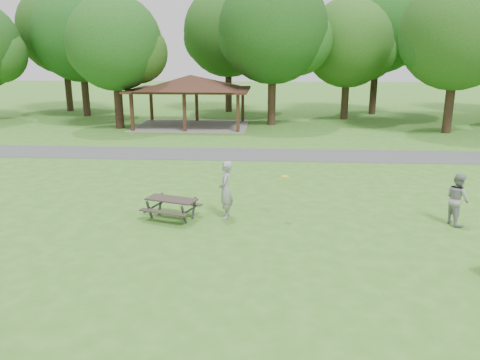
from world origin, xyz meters
TOP-DOWN VIEW (x-y plane):
  - ground at (0.00, 0.00)m, footprint 160.00×160.00m
  - asphalt_path at (0.00, 14.00)m, footprint 120.00×3.20m
  - pavilion at (-4.00, 24.00)m, footprint 8.60×7.01m
  - tree_row_c at (-13.90, 29.03)m, footprint 8.19×7.80m
  - tree_row_d at (-8.92, 22.53)m, footprint 6.93×6.60m
  - tree_row_e at (2.10, 25.03)m, footprint 8.40×8.00m
  - tree_row_f at (8.09, 28.53)m, footprint 7.35×7.00m
  - tree_row_g at (14.09, 22.03)m, footprint 7.77×7.40m
  - tree_deep_a at (-16.90, 32.53)m, footprint 8.40×8.00m
  - tree_deep_b at (-1.90, 33.03)m, footprint 8.40×8.00m
  - tree_deep_c at (11.10, 32.03)m, footprint 8.82×8.40m
  - picnic_table_middle at (-1.24, 3.72)m, footprint 1.99×1.78m
  - frisbee_in_flight at (2.47, 3.93)m, footprint 0.30×0.30m
  - frisbee_thrower at (0.53, 3.95)m, footprint 0.49×0.72m
  - frisbee_catcher at (7.94, 3.86)m, footprint 0.80×0.94m

SIDE VIEW (x-z plane):
  - ground at x=0.00m, z-range 0.00..0.00m
  - asphalt_path at x=0.00m, z-range 0.00..0.02m
  - picnic_table_middle at x=-1.24m, z-range 0.17..0.89m
  - frisbee_catcher at x=7.94m, z-range 0.00..1.67m
  - frisbee_thrower at x=0.53m, z-range 0.00..1.94m
  - frisbee_in_flight at x=2.47m, z-range 1.46..1.48m
  - pavilion at x=-4.00m, z-range 1.18..4.94m
  - tree_row_d at x=-8.92m, z-range 1.13..10.41m
  - tree_row_f at x=8.09m, z-range 1.06..10.62m
  - tree_row_g at x=14.09m, z-range 1.20..11.46m
  - tree_row_c at x=-13.90m, z-range 1.20..11.87m
  - tree_row_e at x=2.10m, z-range 1.27..12.29m
  - tree_deep_b at x=-1.90m, z-range 1.32..12.45m
  - tree_deep_a at x=-16.90m, z-range 1.44..12.82m
  - tree_deep_c at x=11.10m, z-range 1.49..13.39m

